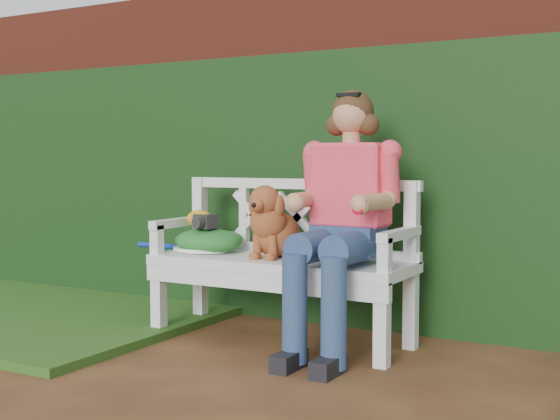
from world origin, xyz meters
The scene contains 11 objects.
ground centered at (0.00, 0.00, 0.00)m, with size 60.00×60.00×0.00m, color #402515.
brick_wall centered at (0.00, 1.90, 1.10)m, with size 10.00×0.30×2.20m, color maroon.
ivy_hedge centered at (0.00, 1.68, 0.85)m, with size 10.00×0.18×1.70m, color #193915.
grass_left centered at (-2.40, 0.90, 0.03)m, with size 2.60×2.00×0.05m, color #1F4418.
garden_bench centered at (-0.51, 1.07, 0.24)m, with size 1.58×0.60×0.48m, color white, non-canonical shape.
seated_woman centered at (-0.09, 1.05, 0.69)m, with size 0.58×0.78×1.38m, color #CD3055, non-canonical shape.
dog centered at (-0.55, 1.07, 0.69)m, with size 0.28×0.38×0.42m, color #B47D37, non-canonical shape.
tennis_racket centered at (-1.09, 1.08, 0.50)m, with size 0.70×0.29×0.03m, color white, non-canonical shape.
green_bag centered at (-1.01, 1.08, 0.55)m, with size 0.43×0.33×0.15m, color #1C742C, non-canonical shape.
camera_item centered at (-1.00, 1.05, 0.67)m, with size 0.13×0.09×0.08m, color #252525.
baseball_glove centered at (-1.07, 1.08, 0.68)m, with size 0.17×0.12×0.11m, color orange.
Camera 1 is at (1.54, -2.57, 1.04)m, focal length 48.00 mm.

